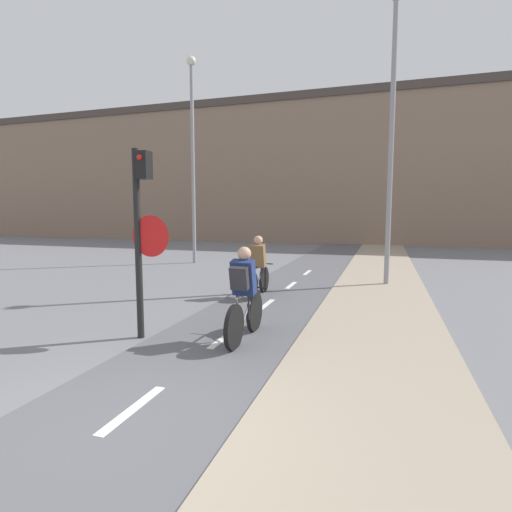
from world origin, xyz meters
The scene contains 9 objects.
ground_plane centered at (0.00, 0.00, 0.00)m, with size 120.00×120.00×0.00m, color slate.
bike_lane centered at (0.00, 0.00, 0.01)m, with size 2.36×60.00×0.02m.
sidewalk_strip centered at (2.38, 0.00, 0.03)m, with size 2.40×60.00×0.05m.
building_row_background centered at (0.00, 25.62, 4.90)m, with size 60.00×5.20×9.78m.
traffic_light_pole centered at (-1.27, 2.66, 1.92)m, with size 0.67×0.25×3.10m.
street_lamp_far centered at (-4.95, 11.85, 4.87)m, with size 0.36×0.36×8.14m.
street_lamp_sidewalk centered at (2.57, 8.93, 4.80)m, with size 0.36×0.36×8.02m.
cyclist_near centered at (0.35, 3.03, 0.72)m, with size 0.46×1.70×1.54m.
cyclist_far centered at (-0.47, 6.39, 0.67)m, with size 0.46×1.64×1.51m.
Camera 1 is at (2.47, -2.92, 2.10)m, focal length 28.00 mm.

